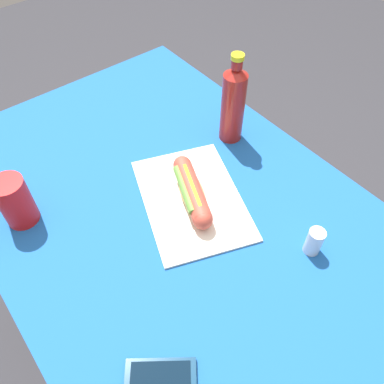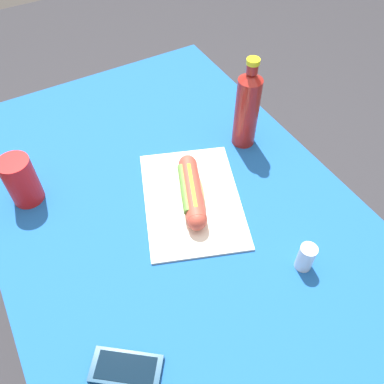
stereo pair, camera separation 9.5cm
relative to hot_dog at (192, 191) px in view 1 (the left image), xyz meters
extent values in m
plane|color=#2D2D33|center=(0.01, 0.05, -0.79)|extent=(6.00, 6.00, 0.00)
cylinder|color=brown|center=(-0.50, -0.25, -0.43)|extent=(0.07, 0.07, 0.72)
cylinder|color=brown|center=(0.51, -0.25, -0.43)|extent=(0.07, 0.07, 0.72)
cylinder|color=brown|center=(0.51, 0.35, -0.43)|extent=(0.07, 0.07, 0.72)
cube|color=brown|center=(0.01, 0.05, -0.05)|extent=(1.17, 0.76, 0.03)
cube|color=#19519E|center=(0.01, 0.05, -0.04)|extent=(1.23, 0.82, 0.00)
cube|color=silver|center=(0.00, 0.00, -0.03)|extent=(0.39, 0.33, 0.01)
ellipsoid|color=tan|center=(0.00, 0.00, 0.00)|extent=(0.18, 0.12, 0.05)
cylinder|color=#B24233|center=(0.00, 0.00, 0.00)|extent=(0.18, 0.11, 0.05)
sphere|color=#B24233|center=(0.08, -0.03, 0.00)|extent=(0.05, 0.05, 0.05)
sphere|color=#B24233|center=(-0.08, 0.03, 0.00)|extent=(0.05, 0.05, 0.05)
cube|color=yellow|center=(0.00, 0.00, 0.02)|extent=(0.13, 0.06, 0.00)
cylinder|color=#568433|center=(0.01, 0.01, 0.01)|extent=(0.14, 0.07, 0.02)
cube|color=#0A2D4C|center=(-0.28, 0.30, -0.03)|extent=(0.13, 0.14, 0.01)
cube|color=black|center=(-0.28, 0.30, -0.02)|extent=(0.10, 0.12, 0.00)
cylinder|color=maroon|center=(0.11, -0.23, 0.07)|extent=(0.06, 0.06, 0.20)
cone|color=maroon|center=(0.11, -0.23, 0.18)|extent=(0.06, 0.06, 0.02)
cylinder|color=maroon|center=(0.11, -0.23, 0.20)|extent=(0.03, 0.03, 0.02)
cylinder|color=yellow|center=(0.11, -0.23, 0.22)|extent=(0.03, 0.03, 0.01)
cylinder|color=red|center=(0.20, 0.34, 0.03)|extent=(0.07, 0.07, 0.13)
cylinder|color=silver|center=(-0.28, -0.12, 0.00)|extent=(0.04, 0.04, 0.07)
camera|label=1|loc=(-0.48, 0.38, 0.72)|focal=37.09mm
camera|label=2|loc=(-0.53, 0.30, 0.72)|focal=37.09mm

